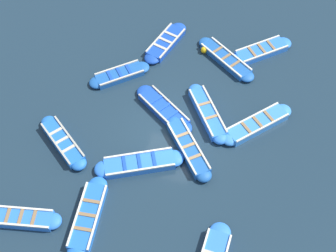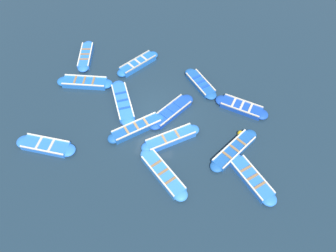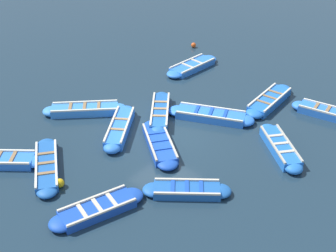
{
  "view_description": "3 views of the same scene",
  "coord_description": "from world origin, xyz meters",
  "px_view_note": "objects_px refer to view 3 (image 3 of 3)",
  "views": [
    {
      "loc": [
        3.15,
        -12.02,
        17.66
      ],
      "look_at": [
        -0.07,
        0.03,
        0.17
      ],
      "focal_mm": 50.0,
      "sensor_mm": 36.0,
      "label": 1
    },
    {
      "loc": [
        12.28,
        2.83,
        15.85
      ],
      "look_at": [
        0.7,
        0.92,
        0.26
      ],
      "focal_mm": 35.0,
      "sensor_mm": 36.0,
      "label": 2
    },
    {
      "loc": [
        -11.21,
        12.55,
        10.95
      ],
      "look_at": [
        -0.03,
        -0.16,
        0.3
      ],
      "focal_mm": 50.0,
      "sensor_mm": 36.0,
      "label": 3
    }
  ],
  "objects_px": {
    "boat_near_quay": "(192,66)",
    "boat_stern_in": "(269,101)",
    "boat_alongside": "(280,147)",
    "boat_inner_gap": "(120,128)",
    "boat_bow_out": "(98,209)",
    "boat_outer_right": "(160,144)",
    "buoy_orange_near": "(194,45)",
    "boat_outer_left": "(160,112)",
    "buoy_yellow_far": "(60,183)",
    "boat_centre": "(211,116)",
    "boat_drifting": "(187,190)",
    "boat_end_of_row": "(327,113)",
    "boat_broadside": "(85,110)",
    "boat_tucked": "(47,166)"
  },
  "relations": [
    {
      "from": "boat_end_of_row",
      "to": "buoy_orange_near",
      "type": "bearing_deg",
      "value": -13.33
    },
    {
      "from": "boat_near_quay",
      "to": "buoy_orange_near",
      "type": "bearing_deg",
      "value": -52.69
    },
    {
      "from": "boat_bow_out",
      "to": "boat_outer_right",
      "type": "distance_m",
      "value": 4.43
    },
    {
      "from": "buoy_yellow_far",
      "to": "boat_outer_left",
      "type": "bearing_deg",
      "value": -84.11
    },
    {
      "from": "boat_bow_out",
      "to": "boat_stern_in",
      "type": "height_order",
      "value": "boat_stern_in"
    },
    {
      "from": "boat_stern_in",
      "to": "boat_alongside",
      "type": "bearing_deg",
      "value": 127.21
    },
    {
      "from": "boat_centre",
      "to": "boat_broadside",
      "type": "distance_m",
      "value": 5.75
    },
    {
      "from": "boat_outer_right",
      "to": "boat_stern_in",
      "type": "bearing_deg",
      "value": -103.95
    },
    {
      "from": "boat_near_quay",
      "to": "boat_alongside",
      "type": "height_order",
      "value": "boat_alongside"
    },
    {
      "from": "boat_drifting",
      "to": "boat_centre",
      "type": "bearing_deg",
      "value": -62.22
    },
    {
      "from": "boat_outer_left",
      "to": "boat_outer_right",
      "type": "relative_size",
      "value": 0.96
    },
    {
      "from": "boat_alongside",
      "to": "buoy_yellow_far",
      "type": "distance_m",
      "value": 8.75
    },
    {
      "from": "boat_inner_gap",
      "to": "buoy_yellow_far",
      "type": "bearing_deg",
      "value": 104.63
    },
    {
      "from": "boat_near_quay",
      "to": "boat_outer_right",
      "type": "bearing_deg",
      "value": 118.8
    },
    {
      "from": "boat_alongside",
      "to": "buoy_yellow_far",
      "type": "bearing_deg",
      "value": 56.21
    },
    {
      "from": "boat_outer_right",
      "to": "buoy_orange_near",
      "type": "height_order",
      "value": "boat_outer_right"
    },
    {
      "from": "buoy_orange_near",
      "to": "boat_stern_in",
      "type": "bearing_deg",
      "value": 156.69
    },
    {
      "from": "boat_stern_in",
      "to": "boat_outer_left",
      "type": "xyz_separation_m",
      "value": [
        3.14,
        4.25,
        0.01
      ]
    },
    {
      "from": "boat_broadside",
      "to": "boat_outer_right",
      "type": "xyz_separation_m",
      "value": [
        -4.39,
        -0.25,
        -0.03
      ]
    },
    {
      "from": "boat_alongside",
      "to": "boat_inner_gap",
      "type": "distance_m",
      "value": 6.76
    },
    {
      "from": "boat_tucked",
      "to": "boat_end_of_row",
      "type": "distance_m",
      "value": 12.51
    },
    {
      "from": "boat_end_of_row",
      "to": "buoy_orange_near",
      "type": "relative_size",
      "value": 11.25
    },
    {
      "from": "boat_alongside",
      "to": "boat_broadside",
      "type": "height_order",
      "value": "boat_alongside"
    },
    {
      "from": "boat_outer_left",
      "to": "boat_drifting",
      "type": "distance_m",
      "value": 5.49
    },
    {
      "from": "boat_alongside",
      "to": "boat_end_of_row",
      "type": "distance_m",
      "value": 3.87
    },
    {
      "from": "boat_bow_out",
      "to": "boat_broadside",
      "type": "height_order",
      "value": "boat_broadside"
    },
    {
      "from": "boat_bow_out",
      "to": "boat_outer_right",
      "type": "xyz_separation_m",
      "value": [
        1.06,
        -4.3,
        -0.01
      ]
    },
    {
      "from": "boat_drifting",
      "to": "buoy_yellow_far",
      "type": "relative_size",
      "value": 8.61
    },
    {
      "from": "boat_drifting",
      "to": "buoy_yellow_far",
      "type": "distance_m",
      "value": 4.62
    },
    {
      "from": "boat_near_quay",
      "to": "boat_stern_in",
      "type": "bearing_deg",
      "value": 173.07
    },
    {
      "from": "boat_outer_left",
      "to": "buoy_yellow_far",
      "type": "height_order",
      "value": "boat_outer_left"
    },
    {
      "from": "boat_centre",
      "to": "buoy_yellow_far",
      "type": "distance_m",
      "value": 7.55
    },
    {
      "from": "boat_end_of_row",
      "to": "boat_stern_in",
      "type": "bearing_deg",
      "value": 16.51
    },
    {
      "from": "boat_end_of_row",
      "to": "buoy_orange_near",
      "type": "distance_m",
      "value": 9.85
    },
    {
      "from": "boat_alongside",
      "to": "boat_outer_left",
      "type": "distance_m",
      "value": 5.62
    },
    {
      "from": "boat_stern_in",
      "to": "boat_end_of_row",
      "type": "distance_m",
      "value": 2.67
    },
    {
      "from": "boat_near_quay",
      "to": "boat_inner_gap",
      "type": "xyz_separation_m",
      "value": [
        -1.65,
        7.01,
        0.04
      ]
    },
    {
      "from": "boat_tucked",
      "to": "boat_inner_gap",
      "type": "bearing_deg",
      "value": -92.68
    },
    {
      "from": "boat_near_quay",
      "to": "boat_alongside",
      "type": "distance_m",
      "value": 8.43
    },
    {
      "from": "boat_drifting",
      "to": "buoy_orange_near",
      "type": "bearing_deg",
      "value": -52.32
    },
    {
      "from": "boat_near_quay",
      "to": "buoy_orange_near",
      "type": "xyz_separation_m",
      "value": [
        1.83,
        -2.4,
        -0.01
      ]
    },
    {
      "from": "boat_near_quay",
      "to": "boat_alongside",
      "type": "xyz_separation_m",
      "value": [
        -7.56,
        3.74,
        0.03
      ]
    },
    {
      "from": "boat_centre",
      "to": "boat_drifting",
      "type": "xyz_separation_m",
      "value": [
        -2.47,
        4.69,
        -0.02
      ]
    },
    {
      "from": "boat_centre",
      "to": "boat_inner_gap",
      "type": "relative_size",
      "value": 1.14
    },
    {
      "from": "boat_near_quay",
      "to": "boat_outer_left",
      "type": "distance_m",
      "value": 5.3
    },
    {
      "from": "boat_centre",
      "to": "buoy_yellow_far",
      "type": "bearing_deg",
      "value": 80.56
    },
    {
      "from": "boat_bow_out",
      "to": "buoy_orange_near",
      "type": "height_order",
      "value": "boat_bow_out"
    },
    {
      "from": "boat_inner_gap",
      "to": "boat_stern_in",
      "type": "bearing_deg",
      "value": -119.13
    },
    {
      "from": "boat_tucked",
      "to": "boat_bow_out",
      "type": "height_order",
      "value": "boat_bow_out"
    },
    {
      "from": "boat_tucked",
      "to": "boat_inner_gap",
      "type": "relative_size",
      "value": 1.02
    }
  ]
}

